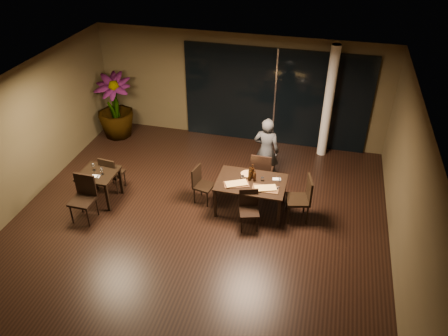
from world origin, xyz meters
TOP-DOWN VIEW (x-y plane):
  - ground at (0.00, 0.00)m, footprint 8.00×8.00m
  - wall_back at (0.00, 4.05)m, footprint 8.00×0.10m
  - wall_left at (-4.05, 0.00)m, footprint 0.10×8.00m
  - wall_right at (4.05, 0.00)m, footprint 0.10×8.00m
  - ceiling at (0.00, 0.00)m, footprint 8.00×8.00m
  - window_panel at (1.00, 3.96)m, footprint 5.00×0.06m
  - column at (2.40, 3.65)m, footprint 0.24×0.24m
  - main_table at (1.00, 0.80)m, footprint 1.50×1.00m
  - side_table at (-2.40, 0.30)m, footprint 0.80×0.80m
  - chair_main_far at (1.09, 1.57)m, footprint 0.48×0.48m
  - chair_main_near at (1.06, 0.26)m, footprint 0.50×0.50m
  - chair_main_left at (-0.17, 0.85)m, footprint 0.48×0.48m
  - chair_main_right at (2.13, 0.77)m, footprint 0.59×0.59m
  - chair_side_far at (-2.32, 0.69)m, footprint 0.47×0.47m
  - chair_side_near at (-2.42, -0.34)m, footprint 0.49×0.49m
  - diner at (1.12, 2.02)m, footprint 0.60×0.42m
  - potted_plant at (-3.40, 3.22)m, footprint 1.18×1.18m
  - pizza_board_left at (0.71, 0.62)m, footprint 0.60×0.44m
  - pizza_board_right at (1.34, 0.61)m, footprint 0.57×0.30m
  - oblong_pizza_left at (0.71, 0.62)m, footprint 0.49×0.39m
  - oblong_pizza_right at (1.34, 0.61)m, footprint 0.48×0.34m
  - round_pizza at (0.86, 1.07)m, footprint 0.28×0.28m
  - bottle_a at (0.95, 0.85)m, footprint 0.07×0.07m
  - bottle_b at (1.06, 0.85)m, footprint 0.06×0.06m
  - bottle_c at (0.99, 0.95)m, footprint 0.08×0.08m
  - tumbler_left at (0.80, 0.84)m, footprint 0.08×0.08m
  - tumbler_right at (1.22, 0.91)m, footprint 0.07×0.07m
  - napkin_near at (1.52, 0.67)m, footprint 0.21×0.17m
  - napkin_far at (1.52, 1.03)m, footprint 0.20×0.13m
  - wine_glass_a at (-2.53, 0.37)m, footprint 0.08×0.08m
  - wine_glass_b at (-2.28, 0.27)m, footprint 0.07×0.07m
  - side_napkin at (-2.38, 0.14)m, footprint 0.19×0.13m

SIDE VIEW (x-z plane):
  - ground at x=0.00m, z-range 0.00..0.00m
  - chair_main_near at x=1.06m, z-range 0.05..0.92m
  - chair_main_left at x=-0.17m, z-range 0.05..0.93m
  - chair_side_far at x=-2.32m, z-range 0.05..0.98m
  - chair_main_far at x=1.09m, z-range 0.06..1.09m
  - chair_side_near at x=-2.42m, z-range 0.06..1.10m
  - chair_main_right at x=2.13m, z-range 0.06..1.11m
  - side_table at x=-2.40m, z-range 0.25..1.00m
  - main_table at x=1.00m, z-range 0.30..1.05m
  - pizza_board_left at x=0.71m, z-range 0.75..0.76m
  - pizza_board_right at x=1.34m, z-range 0.75..0.76m
  - round_pizza at x=0.86m, z-range 0.75..0.76m
  - napkin_near at x=1.52m, z-range 0.75..0.76m
  - napkin_far at x=1.52m, z-range 0.75..0.76m
  - side_napkin at x=-2.38m, z-range 0.75..0.76m
  - oblong_pizza_left at x=0.71m, z-range 0.77..0.78m
  - oblong_pizza_right at x=1.34m, z-range 0.77..0.78m
  - tumbler_right at x=1.22m, z-range 0.75..0.83m
  - tumbler_left at x=0.80m, z-range 0.75..0.84m
  - wine_glass_b at x=-2.28m, z-range 0.75..0.92m
  - wine_glass_a at x=-2.53m, z-range 0.75..0.92m
  - diner at x=1.12m, z-range 0.00..1.69m
  - bottle_b at x=1.06m, z-range 0.75..1.02m
  - bottle_a at x=0.95m, z-range 0.75..1.08m
  - potted_plant at x=-3.40m, z-range 0.00..1.84m
  - bottle_c at x=0.99m, z-range 0.75..1.10m
  - window_panel at x=1.00m, z-range 0.00..2.70m
  - wall_back at x=0.00m, z-range 0.00..3.00m
  - wall_left at x=-4.05m, z-range 0.00..3.00m
  - wall_right at x=4.05m, z-range 0.00..3.00m
  - column at x=2.40m, z-range 0.00..3.00m
  - ceiling at x=0.00m, z-range 3.00..3.04m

